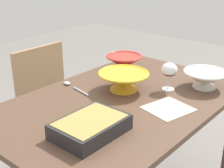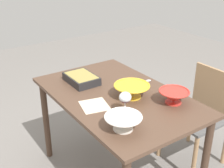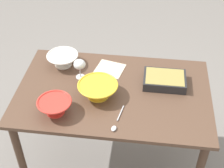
% 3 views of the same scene
% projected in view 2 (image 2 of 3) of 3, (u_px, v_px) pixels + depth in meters
% --- Properties ---
extents(dining_table, '(1.28, 0.81, 0.77)m').
position_uv_depth(dining_table, '(117.00, 107.00, 2.22)').
color(dining_table, brown).
rests_on(dining_table, ground_plane).
extents(chair, '(0.44, 0.43, 0.83)m').
position_uv_depth(chair, '(202.00, 112.00, 2.56)').
color(chair, '#595959').
rests_on(chair, ground_plane).
extents(wine_glass, '(0.08, 0.08, 0.15)m').
position_uv_depth(wine_glass, '(125.00, 98.00, 1.90)').
color(wine_glass, white).
rests_on(wine_glass, dining_table).
extents(casserole_dish, '(0.28, 0.20, 0.06)m').
position_uv_depth(casserole_dish, '(81.00, 78.00, 2.36)').
color(casserole_dish, '#262628').
rests_on(casserole_dish, dining_table).
extents(mixing_bowl, '(0.23, 0.23, 0.09)m').
position_uv_depth(mixing_bowl, '(123.00, 122.00, 1.74)').
color(mixing_bowl, white).
rests_on(mixing_bowl, dining_table).
extents(small_bowl, '(0.21, 0.21, 0.10)m').
position_uv_depth(small_bowl, '(174.00, 96.00, 2.04)').
color(small_bowl, red).
rests_on(small_bowl, dining_table).
extents(serving_bowl, '(0.26, 0.26, 0.10)m').
position_uv_depth(serving_bowl, '(132.00, 90.00, 2.12)').
color(serving_bowl, yellow).
rests_on(serving_bowl, dining_table).
extents(serving_spoon, '(0.06, 0.22, 0.01)m').
position_uv_depth(serving_spoon, '(144.00, 82.00, 2.37)').
color(serving_spoon, silver).
rests_on(serving_spoon, dining_table).
extents(napkin, '(0.23, 0.22, 0.00)m').
position_uv_depth(napkin, '(94.00, 106.00, 2.02)').
color(napkin, beige).
rests_on(napkin, dining_table).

